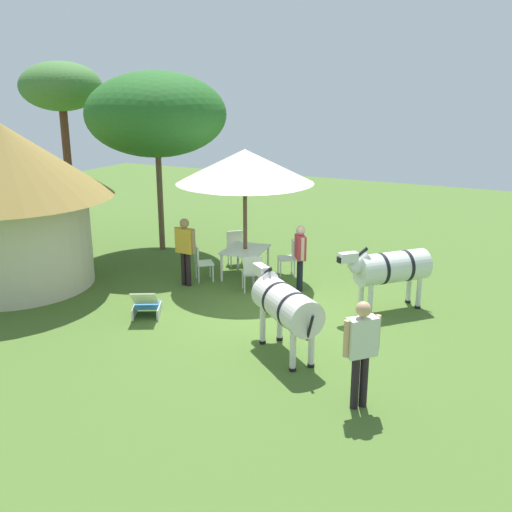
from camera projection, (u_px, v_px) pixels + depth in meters
name	position (u px, v px, depth m)	size (l,w,h in m)	color
ground_plane	(263.00, 310.00, 12.85)	(36.00, 36.00, 0.00)	#486729
thatched_hut	(7.00, 195.00, 13.82)	(4.96, 4.96, 3.92)	beige
shade_umbrella	(245.00, 166.00, 14.26)	(3.40, 3.40, 3.24)	brown
patio_dining_table	(245.00, 252.00, 14.88)	(1.32, 1.10, 0.74)	silver
patio_chair_near_hut	(252.00, 271.00, 13.83)	(0.60, 0.60, 0.90)	silver
patio_chair_west_end	(290.00, 255.00, 15.06)	(0.60, 0.59, 0.90)	silver
patio_chair_east_end	(236.00, 245.00, 15.98)	(0.61, 0.61, 0.90)	white
patio_chair_near_lawn	(201.00, 261.00, 14.62)	(0.61, 0.61, 0.90)	white
guest_beside_umbrella	(300.00, 252.00, 13.79)	(0.49, 0.41, 1.60)	black
guest_behind_table	(185.00, 246.00, 14.13)	(0.25, 0.60, 1.68)	black
standing_watcher	(361.00, 345.00, 8.75)	(0.49, 0.48, 1.73)	black
striped_lounge_chair	(146.00, 305.00, 12.44)	(0.94, 0.83, 0.67)	teal
zebra_nearest_camera	(285.00, 305.00, 10.55)	(1.64, 1.90, 1.49)	silver
zebra_by_umbrella	(390.00, 268.00, 12.63)	(1.84, 1.74, 1.49)	silver
acacia_tree_far_lawn	(156.00, 114.00, 16.40)	(3.95, 3.95, 5.11)	brown
acacia_tree_right_background	(61.00, 89.00, 18.03)	(2.50, 2.50, 5.41)	#563024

